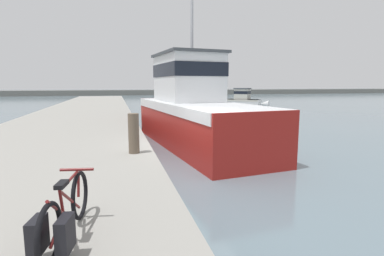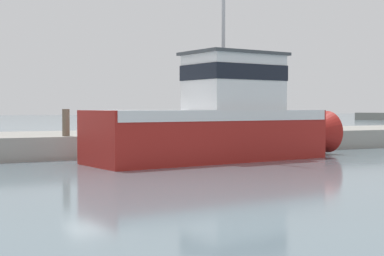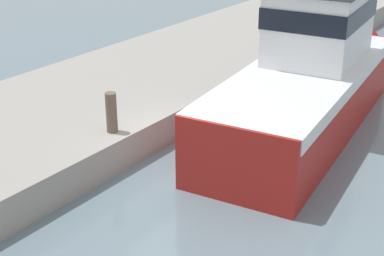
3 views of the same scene
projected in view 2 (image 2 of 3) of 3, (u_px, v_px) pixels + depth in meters
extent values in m
plane|color=slate|center=(99.00, 162.00, 22.15)|extent=(320.00, 320.00, 0.00)
cube|color=gray|center=(69.00, 144.00, 26.02)|extent=(6.28, 80.00, 0.92)
cube|color=maroon|center=(209.00, 135.00, 22.71)|extent=(4.23, 9.90, 1.96)
cone|color=maroon|center=(314.00, 132.00, 25.87)|extent=(2.07, 1.95, 1.86)
cube|color=silver|center=(209.00, 115.00, 22.68)|extent=(4.27, 9.72, 0.39)
cube|color=silver|center=(234.00, 83.00, 23.31)|extent=(2.85, 3.73, 2.15)
cube|color=black|center=(234.00, 73.00, 23.30)|extent=(2.91, 3.80, 0.60)
cube|color=#3D4247|center=(234.00, 54.00, 23.27)|extent=(3.08, 4.03, 0.12)
cylinder|color=brown|center=(66.00, 123.00, 23.32)|extent=(0.29, 0.29, 1.08)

